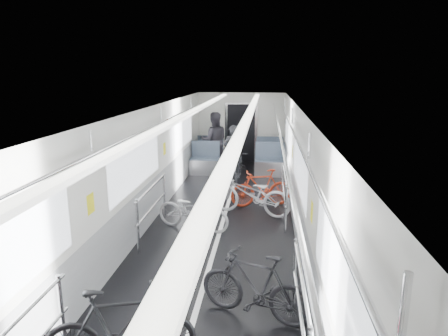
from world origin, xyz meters
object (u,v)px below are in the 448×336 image
object	(u,v)px
bike_left_far	(193,210)
bike_aisle	(239,165)
bike_left_mid	(120,330)
bike_right_far	(262,188)
person_standing	(233,152)
person_seated	(214,140)
bike_right_mid	(251,194)
bike_right_near	(256,286)

from	to	relation	value
bike_left_far	bike_aisle	distance (m)	4.00
bike_left_mid	bike_right_far	xyz separation A→B (m)	(1.39, 5.50, -0.03)
person_standing	bike_right_far	bearing A→B (deg)	91.77
bike_left_mid	bike_right_far	distance (m)	5.67
bike_right_far	person_standing	xyz separation A→B (m)	(-0.88, 2.47, 0.35)
bike_left_mid	person_seated	bearing A→B (deg)	-13.48
bike_left_far	person_standing	world-z (taller)	person_standing
bike_right_mid	bike_right_near	bearing A→B (deg)	19.85
person_seated	bike_left_far	bearing A→B (deg)	82.65
bike_right_near	bike_aisle	bearing A→B (deg)	-154.33
bike_right_near	bike_right_far	distance (m)	4.43
bike_left_far	person_standing	bearing A→B (deg)	9.96
bike_left_mid	bike_right_mid	world-z (taller)	bike_left_mid
bike_left_mid	person_seated	distance (m)	9.27
bike_right_mid	bike_right_far	bearing A→B (deg)	175.44
bike_right_far	person_seated	size ratio (longest dim) A/B	0.81
bike_left_mid	bike_aisle	distance (m)	7.90
bike_left_far	bike_right_far	distance (m)	2.08
person_seated	person_standing	bearing A→B (deg)	109.08
bike_right_far	bike_right_near	bearing A→B (deg)	-17.57
bike_right_near	bike_right_far	xyz separation A→B (m)	(0.01, 4.43, -0.01)
bike_right_mid	bike_right_far	distance (m)	0.64
bike_left_mid	person_standing	world-z (taller)	person_standing
bike_aisle	bike_left_mid	bearing A→B (deg)	-92.71
bike_right_mid	person_standing	xyz separation A→B (m)	(-0.65, 3.07, 0.32)
person_standing	person_seated	distance (m)	1.48
bike_right_mid	bike_aisle	world-z (taller)	bike_right_mid
bike_right_far	bike_aisle	bearing A→B (deg)	179.26
bike_right_near	person_seated	world-z (taller)	person_seated
bike_right_mid	person_seated	bearing A→B (deg)	-145.92
bike_left_far	bike_right_mid	xyz separation A→B (m)	(1.11, 0.98, 0.07)
person_standing	person_seated	world-z (taller)	person_seated
bike_aisle	person_seated	world-z (taller)	person_seated
bike_left_mid	bike_left_far	size ratio (longest dim) A/B	1.03
bike_left_mid	bike_right_near	size ratio (longest dim) A/B	1.05
bike_left_far	person_standing	size ratio (longest dim) A/B	0.96
bike_left_far	bike_right_mid	world-z (taller)	bike_right_mid
bike_right_far	bike_left_far	bearing A→B (deg)	-57.64
bike_right_far	person_standing	distance (m)	2.64
person_standing	person_seated	xyz separation A→B (m)	(-0.72, 1.29, 0.12)
bike_left_far	bike_right_mid	distance (m)	1.48
bike_left_mid	bike_right_far	size ratio (longest dim) A/B	1.07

